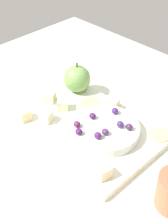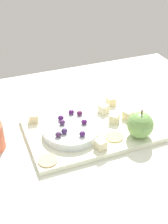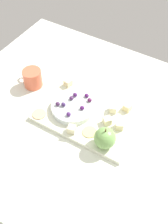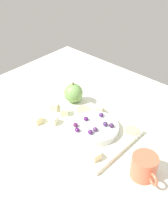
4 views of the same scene
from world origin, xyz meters
The scene contains 21 objects.
table centered at (0.00, 0.00, 1.64)cm, with size 110.37×93.80×3.29cm, color silver.
platter centered at (-1.29, -0.93, 4.15)cm, with size 38.66×25.96×1.73cm, color silver.
serving_dish centered at (5.28, -0.31, 6.24)cm, with size 16.74×16.74×2.44cm, color silver.
apple_whole centered at (-12.76, 8.15, 8.85)cm, with size 7.66×7.66×7.66cm, color #74A655.
apple_stem centered at (-12.76, 8.15, 13.27)cm, with size 0.50×0.50×1.20cm, color brown.
cheese_cube_0 centered at (-9.05, -0.69, 6.40)cm, with size 2.77×2.77×2.77cm, color beige.
cheese_cube_1 centered at (-8.28, -6.97, 6.40)cm, with size 2.77×2.77×2.77cm, color beige.
cheese_cube_2 centered at (14.11, -10.06, 6.40)cm, with size 2.77×2.77×2.77cm, color beige.
cheese_cube_3 centered at (-13.95, -0.98, 6.40)cm, with size 2.77×2.77×2.77cm, color beige.
cheese_cube_4 centered at (-12.60, -10.45, 6.40)cm, with size 2.77×2.77×2.77cm, color beige.
cheese_cube_5 centered at (-0.40, 9.26, 6.40)cm, with size 2.77×2.77×2.77cm, color beige.
cracker_0 centered at (-5.69, 6.29, 5.22)cm, with size 5.23×5.23×0.40cm, color #DCC57D.
cracker_1 centered at (14.96, 8.85, 5.22)cm, with size 5.23×5.23×0.40cm, color #E0B482.
grape_0 centered at (7.04, -4.30, 8.28)cm, with size 1.76×1.59×1.64cm, color #4B1D5E.
grape_1 centered at (10.11, 3.10, 8.24)cm, with size 1.76×1.59×1.57cm, color #44264D.
grape_2 centered at (8.09, 2.26, 8.29)cm, with size 1.76×1.59×1.67cm, color #40285D.
grape_3 centered at (3.01, -6.34, 8.18)cm, with size 1.76×1.59×1.43cm, color #4B1759.
grape_4 centered at (3.84, 5.26, 8.26)cm, with size 1.76×1.59×1.61cm, color #472161.
grape_5 centered at (1.22, -0.18, 8.18)cm, with size 1.76×1.59×1.44cm, color #4B185A.
grape_6 centered at (7.32, -2.13, 8.21)cm, with size 1.76×1.59×1.50cm, color #4D2958.
grape_7 centered at (0.83, -4.86, 8.18)cm, with size 1.76×1.59×1.45cm, color #561C4A.
Camera 1 is at (43.73, -44.93, 58.42)cm, focal length 52.64 mm.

